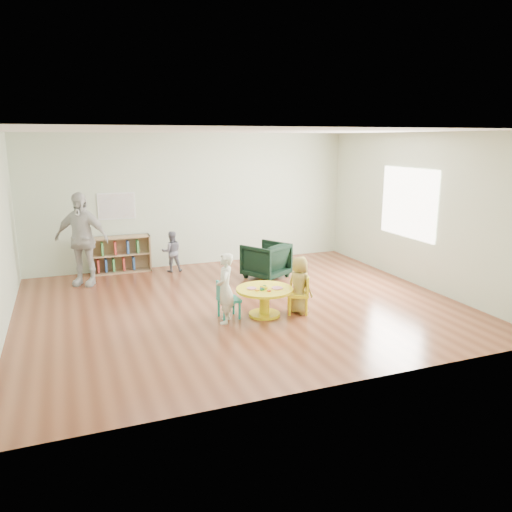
# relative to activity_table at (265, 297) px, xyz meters

# --- Properties ---
(room) EXTENTS (7.10, 7.00, 2.80)m
(room) POSITION_rel_activity_table_xyz_m (-0.17, 0.61, 1.59)
(room) COLOR brown
(room) RESTS_ON ground
(activity_table) EXTENTS (0.88, 0.88, 0.48)m
(activity_table) POSITION_rel_activity_table_xyz_m (0.00, 0.00, 0.00)
(activity_table) COLOR yellow
(activity_table) RESTS_ON ground
(kid_chair_left) EXTENTS (0.33, 0.33, 0.58)m
(kid_chair_left) POSITION_rel_activity_table_xyz_m (-0.59, 0.10, 0.01)
(kid_chair_left) COLOR teal
(kid_chair_left) RESTS_ON ground
(kid_chair_right) EXTENTS (0.42, 0.42, 0.61)m
(kid_chair_right) POSITION_rel_activity_table_xyz_m (0.58, -0.09, 0.02)
(kid_chair_right) COLOR yellow
(kid_chair_right) RESTS_ON ground
(bookshelf) EXTENTS (1.20, 0.30, 0.75)m
(bookshelf) POSITION_rel_activity_table_xyz_m (-1.80, 3.47, 0.06)
(bookshelf) COLOR #9F7F58
(bookshelf) RESTS_ON ground
(alphabet_poster) EXTENTS (0.74, 0.01, 0.54)m
(alphabet_poster) POSITION_rel_activity_table_xyz_m (-1.79, 3.60, 1.05)
(alphabet_poster) COLOR white
(alphabet_poster) RESTS_ON ground
(armchair) EXTENTS (1.03, 1.04, 0.70)m
(armchair) POSITION_rel_activity_table_xyz_m (0.84, 2.00, 0.05)
(armchair) COLOR black
(armchair) RESTS_ON ground
(child_left) EXTENTS (0.39, 0.46, 1.06)m
(child_left) POSITION_rel_activity_table_xyz_m (-0.65, -0.06, 0.23)
(child_left) COLOR white
(child_left) RESTS_ON ground
(child_right) EXTENTS (0.44, 0.52, 0.91)m
(child_right) POSITION_rel_activity_table_xyz_m (0.56, -0.08, 0.15)
(child_right) COLOR yellow
(child_right) RESTS_ON ground
(toddler) EXTENTS (0.43, 0.35, 0.84)m
(toddler) POSITION_rel_activity_table_xyz_m (-0.79, 3.13, 0.12)
(toddler) COLOR #171D3B
(toddler) RESTS_ON ground
(adult_caretaker) EXTENTS (1.10, 0.85, 1.74)m
(adult_caretaker) POSITION_rel_activity_table_xyz_m (-2.53, 2.79, 0.57)
(adult_caretaker) COLOR silver
(adult_caretaker) RESTS_ON ground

